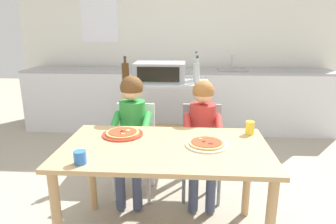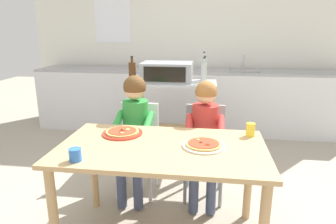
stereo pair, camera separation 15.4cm
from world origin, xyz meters
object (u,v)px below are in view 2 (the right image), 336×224
bottle_clear_vinegar (204,73)px  pizza_plate_red_rimmed (122,132)px  drinking_cup_blue (75,155)px  toaster_oven (167,72)px  bottle_slim_sauce (204,69)px  bottle_tall_green_wine (132,73)px  bottle_dark_olive_oil (204,72)px  child_in_green_shirt (134,123)px  dining_chair_left (138,142)px  dining_table (162,159)px  dining_chair_right (204,145)px  kitchen_island_cart (173,108)px  pizza_plate_white (204,145)px  drinking_cup_yellow (250,130)px  child_in_red_shirt (205,129)px

bottle_clear_vinegar → pizza_plate_red_rimmed: bearing=-116.8°
drinking_cup_blue → toaster_oven: bearing=79.8°
bottle_slim_sauce → bottle_tall_green_wine: size_ratio=1.09×
bottle_dark_olive_oil → child_in_green_shirt: bottle_dark_olive_oil is taller
bottle_dark_olive_oil → dining_chair_left: 1.10m
dining_table → drinking_cup_blue: 0.57m
bottle_dark_olive_oil → dining_chair_left: (-0.57, -0.77, -0.54)m
dining_chair_right → child_in_green_shirt: 0.65m
kitchen_island_cart → pizza_plate_white: bearing=-75.4°
dining_table → drinking_cup_yellow: bearing=24.2°
dining_chair_right → child_in_red_shirt: child_in_red_shirt is taller
bottle_slim_sauce → dining_chair_right: bearing=-87.1°
bottle_slim_sauce → drinking_cup_yellow: bearing=-73.3°
child_in_green_shirt → dining_chair_left: bearing=90.0°
bottle_tall_green_wine → pizza_plate_white: bearing=-56.6°
dining_chair_right → drinking_cup_blue: size_ratio=10.44×
bottle_dark_olive_oil → child_in_green_shirt: 1.10m
kitchen_island_cart → drinking_cup_blue: (-0.38, -1.73, 0.16)m
bottle_slim_sauce → child_in_green_shirt: bottle_slim_sauce is taller
kitchen_island_cart → bottle_clear_vinegar: (0.33, -0.12, 0.42)m
kitchen_island_cart → bottle_tall_green_wine: (-0.41, -0.23, 0.43)m
dining_chair_right → bottle_tall_green_wine: bearing=145.5°
kitchen_island_cart → pizza_plate_white: kitchen_island_cart is taller
pizza_plate_white → bottle_slim_sauce: bearing=91.7°
child_in_red_shirt → pizza_plate_white: (-0.00, -0.52, 0.07)m
bottle_slim_sauce → dining_chair_left: size_ratio=0.39×
bottle_slim_sauce → bottle_tall_green_wine: 0.80m
kitchen_island_cart → drinking_cup_blue: 1.78m
bottle_slim_sauce → dining_table: bottle_slim_sauce is taller
pizza_plate_red_rimmed → bottle_slim_sauce: bearing=67.3°
bottle_dark_olive_oil → dining_table: bearing=-99.7°
bottle_dark_olive_oil → drinking_cup_yellow: size_ratio=2.86×
bottle_slim_sauce → bottle_clear_vinegar: 0.21m
dining_chair_left → drinking_cup_blue: bearing=-98.5°
toaster_oven → child_in_green_shirt: bearing=-100.8°
toaster_oven → drinking_cup_yellow: bearing=-55.9°
bottle_dark_olive_oil → dining_table: bottle_dark_olive_oil is taller
toaster_oven → pizza_plate_white: (0.44, -1.38, -0.28)m
dining_table → bottle_clear_vinegar: bearing=79.6°
kitchen_island_cart → dining_chair_left: 0.81m
bottle_clear_vinegar → pizza_plate_white: bottle_clear_vinegar is taller
dining_table → pizza_plate_red_rimmed: pizza_plate_red_rimmed is taller
bottle_dark_olive_oil → pizza_plate_white: bearing=-88.7°
kitchen_island_cart → child_in_red_shirt: 0.96m
dining_chair_right → pizza_plate_white: bearing=-90.0°
kitchen_island_cart → dining_table: bearing=-86.3°
bottle_slim_sauce → dining_chair_right: size_ratio=0.39×
child_in_green_shirt → drinking_cup_yellow: child_in_green_shirt is taller
bottle_tall_green_wine → drinking_cup_yellow: bottle_tall_green_wine is taller
child_in_green_shirt → child_in_red_shirt: size_ratio=1.03×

